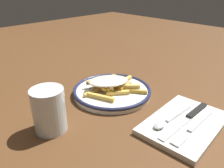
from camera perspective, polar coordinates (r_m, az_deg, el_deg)
ground_plane at (r=0.71m, az=-0.00°, el=-2.58°), size 2.60×2.60×0.00m
plate at (r=0.71m, az=-0.00°, el=-1.79°), size 0.25×0.25×0.02m
fries_heap at (r=0.70m, az=-0.44°, el=0.13°), size 0.18×0.18×0.04m
napkin at (r=0.59m, az=17.98°, el=-9.49°), size 0.17×0.24×0.01m
fork at (r=0.57m, az=19.99°, el=-10.30°), size 0.02×0.18×0.00m
knife at (r=0.60m, az=18.98°, el=-7.94°), size 0.02×0.21×0.01m
spoon at (r=0.57m, az=13.86°, el=-9.03°), size 0.02×0.15×0.01m
water_glass at (r=0.55m, az=-15.72°, el=-6.41°), size 0.08×0.08×0.11m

